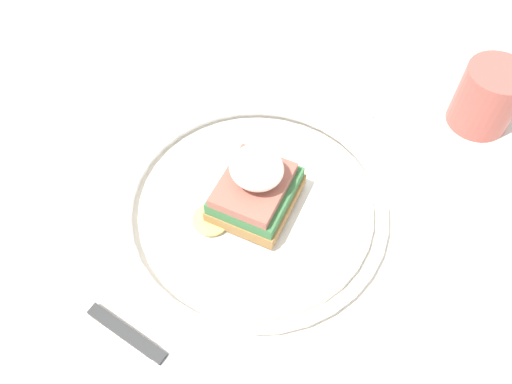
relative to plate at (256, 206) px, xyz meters
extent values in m
cube|color=beige|center=(0.02, -0.02, -0.02)|extent=(1.10, 0.71, 0.03)
cylinder|color=beige|center=(-0.47, -0.31, -0.39)|extent=(0.06, 0.06, 0.71)
cylinder|color=beige|center=(-0.47, 0.28, -0.39)|extent=(0.06, 0.06, 0.71)
cylinder|color=silver|center=(0.00, 0.00, 0.00)|extent=(0.25, 0.25, 0.01)
torus|color=white|center=(0.00, 0.00, 0.00)|extent=(0.29, 0.29, 0.01)
cube|color=#9E703D|center=(0.00, 0.00, 0.02)|extent=(0.09, 0.08, 0.02)
cube|color=#38703D|center=(0.00, 0.00, 0.03)|extent=(0.09, 0.07, 0.02)
cube|color=#9E5647|center=(0.00, 0.00, 0.04)|extent=(0.08, 0.06, 0.01)
ellipsoid|color=white|center=(0.00, 0.00, 0.07)|extent=(0.05, 0.05, 0.04)
cylinder|color=#EAD166|center=(0.04, -0.03, 0.01)|extent=(0.04, 0.04, 0.00)
cube|color=silver|center=(-0.18, -0.02, -0.01)|extent=(0.03, 0.11, 0.00)
cube|color=silver|center=(-0.19, 0.06, -0.01)|extent=(0.03, 0.04, 0.00)
cube|color=#2D2D2D|center=(0.18, -0.05, 0.00)|extent=(0.02, 0.09, 0.01)
cylinder|color=#AD5147|center=(-0.24, 0.19, 0.03)|extent=(0.07, 0.07, 0.08)
cylinder|color=gold|center=(-0.24, 0.19, 0.07)|extent=(0.06, 0.06, 0.00)
camera|label=1|loc=(0.26, 0.12, 0.46)|focal=35.00mm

